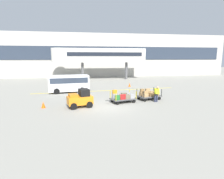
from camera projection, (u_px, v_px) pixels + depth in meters
ground_plane at (108, 107)px, 16.12m from camera, size 120.00×120.00×0.00m
apron_lead_line at (107, 91)px, 23.94m from camera, size 18.72×1.70×0.01m
terminal_building at (91, 55)px, 40.55m from camera, size 63.43×2.51×9.41m
jet_bridge at (96, 56)px, 34.85m from camera, size 17.67×3.00×5.96m
baggage_tug at (80, 99)px, 15.82m from camera, size 2.31×1.68×1.58m
baggage_cart_lead at (123, 97)px, 17.55m from camera, size 3.09×1.94×1.22m
baggage_cart_middle at (149, 94)px, 18.77m from camera, size 3.09×1.94×1.11m
baggage_handler at (157, 93)px, 17.61m from camera, size 0.45×0.47×1.56m
shuttle_van at (69, 82)px, 22.65m from camera, size 4.98×2.42×2.10m
safety_cone_near at (43, 105)px, 15.66m from camera, size 0.36×0.36×0.55m
safety_cone_far at (130, 85)px, 27.06m from camera, size 0.36×0.36×0.55m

